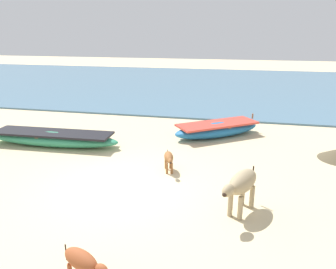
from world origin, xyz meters
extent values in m
plane|color=beige|center=(0.00, 0.00, 0.00)|extent=(80.00, 80.00, 0.00)
cube|color=slate|center=(0.00, 17.10, 0.04)|extent=(60.00, 20.00, 0.08)
ellipsoid|color=#338C66|center=(-3.42, 2.53, 0.24)|extent=(4.78, 1.16, 0.49)
cube|color=black|center=(-3.42, 2.53, 0.45)|extent=(4.21, 1.12, 0.07)
cube|color=olive|center=(-3.78, 2.52, 0.38)|extent=(0.15, 0.86, 0.04)
ellipsoid|color=#1E669E|center=(2.06, 4.84, 0.26)|extent=(3.45, 2.95, 0.53)
cube|color=#CC3F33|center=(2.06, 4.84, 0.49)|extent=(3.10, 2.68, 0.07)
cube|color=olive|center=(2.27, 5.00, 0.41)|extent=(0.64, 0.81, 0.04)
cylinder|color=olive|center=(3.35, 5.80, 0.63)|extent=(0.06, 0.06, 0.20)
ellipsoid|color=tan|center=(3.03, -0.58, 0.73)|extent=(0.82, 1.14, 0.46)
ellipsoid|color=tan|center=(2.75, -1.23, 0.81)|extent=(0.33, 0.40, 0.25)
sphere|color=#2D2119|center=(2.69, -1.37, 0.78)|extent=(0.13, 0.13, 0.10)
cylinder|color=tan|center=(3.02, -0.91, 0.27)|extent=(0.11, 0.11, 0.53)
cylinder|color=tan|center=(2.80, -0.82, 0.27)|extent=(0.11, 0.11, 0.53)
cylinder|color=tan|center=(3.26, -0.34, 0.27)|extent=(0.11, 0.11, 0.53)
cylinder|color=tan|center=(3.05, -0.25, 0.27)|extent=(0.11, 0.11, 0.53)
cylinder|color=#2D2119|center=(3.26, -0.07, 0.68)|extent=(0.03, 0.03, 0.43)
ellipsoid|color=brown|center=(0.99, 1.25, 0.43)|extent=(0.44, 0.67, 0.27)
ellipsoid|color=brown|center=(1.12, 0.85, 0.47)|extent=(0.18, 0.23, 0.15)
sphere|color=#2D2119|center=(1.15, 0.77, 0.46)|extent=(0.07, 0.07, 0.06)
cylinder|color=brown|center=(1.11, 1.09, 0.16)|extent=(0.06, 0.06, 0.31)
cylinder|color=brown|center=(0.98, 1.05, 0.16)|extent=(0.06, 0.06, 0.31)
cylinder|color=brown|center=(0.99, 1.44, 0.16)|extent=(0.06, 0.06, 0.31)
cylinder|color=brown|center=(0.87, 1.40, 0.16)|extent=(0.06, 0.06, 0.31)
cylinder|color=#2D2119|center=(0.88, 1.56, 0.40)|extent=(0.02, 0.02, 0.26)
ellipsoid|color=#9E4C28|center=(0.65, -3.42, 0.48)|extent=(0.76, 0.55, 0.31)
cylinder|color=#9E4C28|center=(0.49, -3.27, 0.18)|extent=(0.07, 0.07, 0.35)
cylinder|color=#2D2119|center=(0.31, -3.27, 0.45)|extent=(0.02, 0.02, 0.29)
camera|label=1|loc=(2.90, -7.33, 3.84)|focal=35.67mm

